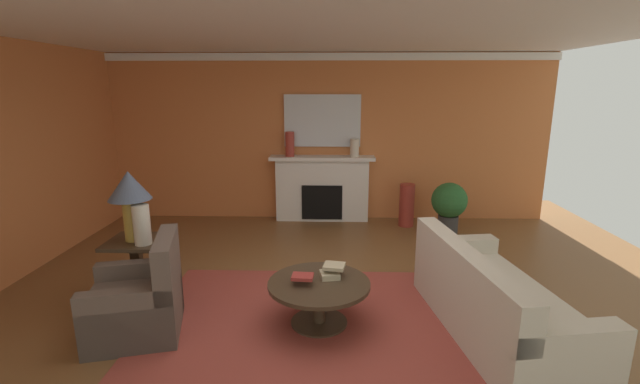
{
  "coord_description": "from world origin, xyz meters",
  "views": [
    {
      "loc": [
        0.2,
        -4.17,
        2.29
      ],
      "look_at": [
        0.05,
        1.18,
        1.0
      ],
      "focal_mm": 24.39,
      "sensor_mm": 36.0,
      "label": 1
    }
  ],
  "objects_px": {
    "vase_tall_corner": "(407,205)",
    "coffee_table": "(319,293)",
    "potted_plant": "(449,204)",
    "vase_on_side_table": "(142,225)",
    "armchair_near_window": "(139,303)",
    "vase_mantel_left": "(290,144)",
    "fireplace": "(322,190)",
    "sofa": "(493,304)",
    "mantel_mirror": "(322,121)",
    "vase_mantel_right": "(355,148)",
    "table_lamp": "(130,192)",
    "side_table": "(137,266)"
  },
  "relations": [
    {
      "from": "potted_plant",
      "to": "vase_on_side_table",
      "type": "bearing_deg",
      "value": -147.0
    },
    {
      "from": "mantel_mirror",
      "to": "coffee_table",
      "type": "distance_m",
      "value": 3.88
    },
    {
      "from": "vase_tall_corner",
      "to": "vase_mantel_left",
      "type": "xyz_separation_m",
      "value": [
        -1.98,
        0.25,
        0.99
      ]
    },
    {
      "from": "table_lamp",
      "to": "potted_plant",
      "type": "bearing_deg",
      "value": 30.73
    },
    {
      "from": "coffee_table",
      "to": "fireplace",
      "type": "bearing_deg",
      "value": 90.89
    },
    {
      "from": "sofa",
      "to": "armchair_near_window",
      "type": "bearing_deg",
      "value": -178.33
    },
    {
      "from": "vase_mantel_right",
      "to": "vase_tall_corner",
      "type": "xyz_separation_m",
      "value": [
        0.88,
        -0.25,
        -0.93
      ]
    },
    {
      "from": "side_table",
      "to": "table_lamp",
      "type": "distance_m",
      "value": 0.82
    },
    {
      "from": "fireplace",
      "to": "mantel_mirror",
      "type": "distance_m",
      "value": 1.2
    },
    {
      "from": "vase_mantel_right",
      "to": "coffee_table",
      "type": "bearing_deg",
      "value": -98.18
    },
    {
      "from": "sofa",
      "to": "side_table",
      "type": "bearing_deg",
      "value": 171.28
    },
    {
      "from": "side_table",
      "to": "potted_plant",
      "type": "bearing_deg",
      "value": 30.73
    },
    {
      "from": "vase_tall_corner",
      "to": "vase_mantel_left",
      "type": "relative_size",
      "value": 1.73
    },
    {
      "from": "armchair_near_window",
      "to": "coffee_table",
      "type": "bearing_deg",
      "value": 6.96
    },
    {
      "from": "mantel_mirror",
      "to": "vase_tall_corner",
      "type": "relative_size",
      "value": 1.81
    },
    {
      "from": "sofa",
      "to": "table_lamp",
      "type": "bearing_deg",
      "value": 171.28
    },
    {
      "from": "fireplace",
      "to": "potted_plant",
      "type": "height_order",
      "value": "fireplace"
    },
    {
      "from": "fireplace",
      "to": "vase_mantel_right",
      "type": "xyz_separation_m",
      "value": [
        0.55,
        -0.05,
        0.75
      ]
    },
    {
      "from": "armchair_near_window",
      "to": "side_table",
      "type": "bearing_deg",
      "value": 114.7
    },
    {
      "from": "vase_mantel_left",
      "to": "vase_on_side_table",
      "type": "height_order",
      "value": "vase_mantel_left"
    },
    {
      "from": "vase_on_side_table",
      "to": "vase_mantel_right",
      "type": "bearing_deg",
      "value": 53.14
    },
    {
      "from": "coffee_table",
      "to": "table_lamp",
      "type": "xyz_separation_m",
      "value": [
        -1.99,
        0.45,
        0.89
      ]
    },
    {
      "from": "coffee_table",
      "to": "vase_mantel_left",
      "type": "bearing_deg",
      "value": 99.94
    },
    {
      "from": "potted_plant",
      "to": "sofa",
      "type": "bearing_deg",
      "value": -96.47
    },
    {
      "from": "fireplace",
      "to": "vase_mantel_right",
      "type": "relative_size",
      "value": 5.97
    },
    {
      "from": "mantel_mirror",
      "to": "vase_on_side_table",
      "type": "relative_size",
      "value": 3.09
    },
    {
      "from": "armchair_near_window",
      "to": "vase_tall_corner",
      "type": "distance_m",
      "value": 4.59
    },
    {
      "from": "vase_tall_corner",
      "to": "coffee_table",
      "type": "bearing_deg",
      "value": -113.31
    },
    {
      "from": "vase_mantel_left",
      "to": "armchair_near_window",
      "type": "bearing_deg",
      "value": -106.57
    },
    {
      "from": "vase_tall_corner",
      "to": "vase_on_side_table",
      "type": "relative_size",
      "value": 1.71
    },
    {
      "from": "fireplace",
      "to": "potted_plant",
      "type": "relative_size",
      "value": 2.16
    },
    {
      "from": "vase_tall_corner",
      "to": "vase_on_side_table",
      "type": "xyz_separation_m",
      "value": [
        -3.22,
        -2.87,
        0.55
      ]
    },
    {
      "from": "coffee_table",
      "to": "table_lamp",
      "type": "relative_size",
      "value": 1.33
    },
    {
      "from": "coffee_table",
      "to": "vase_mantel_right",
      "type": "bearing_deg",
      "value": 81.82
    },
    {
      "from": "fireplace",
      "to": "vase_mantel_left",
      "type": "bearing_deg",
      "value": -174.88
    },
    {
      "from": "vase_on_side_table",
      "to": "vase_tall_corner",
      "type": "bearing_deg",
      "value": 41.7
    },
    {
      "from": "fireplace",
      "to": "coffee_table",
      "type": "relative_size",
      "value": 1.8
    },
    {
      "from": "fireplace",
      "to": "vase_tall_corner",
      "type": "height_order",
      "value": "fireplace"
    },
    {
      "from": "mantel_mirror",
      "to": "vase_tall_corner",
      "type": "bearing_deg",
      "value": -16.34
    },
    {
      "from": "potted_plant",
      "to": "vase_mantel_left",
      "type": "bearing_deg",
      "value": 166.11
    },
    {
      "from": "sofa",
      "to": "vase_on_side_table",
      "type": "height_order",
      "value": "vase_on_side_table"
    },
    {
      "from": "table_lamp",
      "to": "vase_mantel_left",
      "type": "height_order",
      "value": "vase_mantel_left"
    },
    {
      "from": "side_table",
      "to": "vase_on_side_table",
      "type": "height_order",
      "value": "vase_on_side_table"
    },
    {
      "from": "table_lamp",
      "to": "vase_mantel_left",
      "type": "distance_m",
      "value": 3.31
    },
    {
      "from": "armchair_near_window",
      "to": "coffee_table",
      "type": "relative_size",
      "value": 0.97
    },
    {
      "from": "vase_mantel_right",
      "to": "sofa",
      "type": "bearing_deg",
      "value": -72.07
    },
    {
      "from": "armchair_near_window",
      "to": "potted_plant",
      "type": "relative_size",
      "value": 1.17
    },
    {
      "from": "armchair_near_window",
      "to": "coffee_table",
      "type": "xyz_separation_m",
      "value": [
        1.69,
        0.21,
        0.03
      ]
    },
    {
      "from": "coffee_table",
      "to": "vase_tall_corner",
      "type": "bearing_deg",
      "value": 66.69
    },
    {
      "from": "fireplace",
      "to": "coffee_table",
      "type": "height_order",
      "value": "fireplace"
    }
  ]
}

